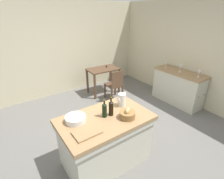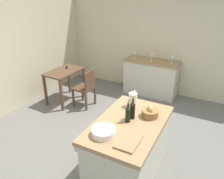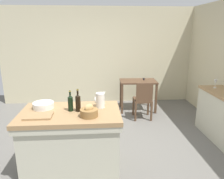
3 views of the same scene
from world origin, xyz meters
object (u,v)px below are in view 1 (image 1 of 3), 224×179
Objects in this scene: side_cabinet at (178,87)px; pitcher at (122,100)px; wine_bottle_dark at (111,108)px; island_table at (106,138)px; wine_glass_left at (181,67)px; wooden_chair at (115,84)px; wash_bowl at (76,119)px; wine_bottle_amber at (104,110)px; bread_basket at (127,114)px; cutting_board at (87,132)px; wine_glass_middle at (166,63)px; writing_desk at (103,73)px; wine_glass_far_left at (199,72)px.

pitcher is at bearing -168.74° from side_cabinet.
pitcher is 0.34m from wine_bottle_dark.
wine_glass_left is at bearing 12.48° from island_table.
wooden_chair is 2.92× the size of wash_bowl.
wine_glass_left is at bearing 11.92° from wine_bottle_amber.
wine_bottle_amber reaches higher than wash_bowl.
cutting_board is (-0.67, 0.03, -0.05)m from bread_basket.
wine_bottle_amber is 1.81× the size of wine_glass_middle.
writing_desk is 5.60× the size of wine_glass_middle.
wine_bottle_amber reaches higher than wine_glass_left.
wine_glass_far_left is at bearing -87.98° from wine_glass_middle.
wine_bottle_dark is (0.51, 0.17, 0.12)m from cutting_board.
wooden_chair is 2.26m from bread_basket.
wine_bottle_amber reaches higher than wine_glass_far_left.
cutting_board is at bearing -157.61° from island_table.
bread_basket is at bearing -162.17° from side_cabinet.
wine_glass_middle is (1.28, -0.64, 0.53)m from wooden_chair.
wine_bottle_amber is at bearing 139.94° from bread_basket.
wine_glass_left is at bearing 11.47° from pitcher.
side_cabinet is 2.62m from bread_basket.
cutting_board is at bearing -166.19° from wine_glass_left.
wine_bottle_dark is 2.65m from wine_glass_left.
cutting_board is at bearing -160.02° from pitcher.
wine_glass_middle is at bearing 15.80° from wash_bowl.
wine_bottle_dark is at bearing -10.76° from wine_bottle_amber.
wine_glass_middle is at bearing 21.39° from cutting_board.
wine_glass_middle is at bearing 89.40° from wine_glass_left.
wooden_chair is 5.20× the size of wine_glass_far_left.
pitcher is (-0.99, -2.14, 0.35)m from writing_desk.
wine_bottle_dark is at bearing 127.88° from bread_basket.
wine_bottle_amber is (0.41, -0.14, 0.08)m from wash_bowl.
wine_bottle_dark is (-2.61, -0.59, 0.56)m from side_cabinet.
wine_glass_left is (-0.04, 0.48, 0.01)m from wine_glass_far_left.
wine_glass_left is at bearing 94.48° from wine_glass_far_left.
wine_glass_far_left is (2.62, 0.11, -0.00)m from wine_bottle_dark.
cutting_board is 3.14m from wine_glass_far_left.
island_table is at bearing 22.39° from cutting_board.
wooden_chair is (1.42, 1.69, 0.00)m from island_table.
bread_basket is (-0.15, -0.33, -0.05)m from pitcher.
wooden_chair is 4.71× the size of wine_glass_left.
pitcher is 1.55× the size of wine_glass_far_left.
cutting_board is 1.12× the size of wine_bottle_dark.
writing_desk is 3.90× the size of bread_basket.
bread_basket is at bearing -115.04° from pitcher.
wine_bottle_dark is 1.88× the size of wine_glass_far_left.
wash_bowl is (-1.83, -1.52, 0.45)m from wooden_chair.
island_table is 8.27× the size of wine_glass_far_left.
bread_basket is at bearing -2.72° from cutting_board.
wine_glass_far_left is (3.13, 0.28, 0.12)m from cutting_board.
cutting_board is (-0.40, -0.16, 0.42)m from island_table.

